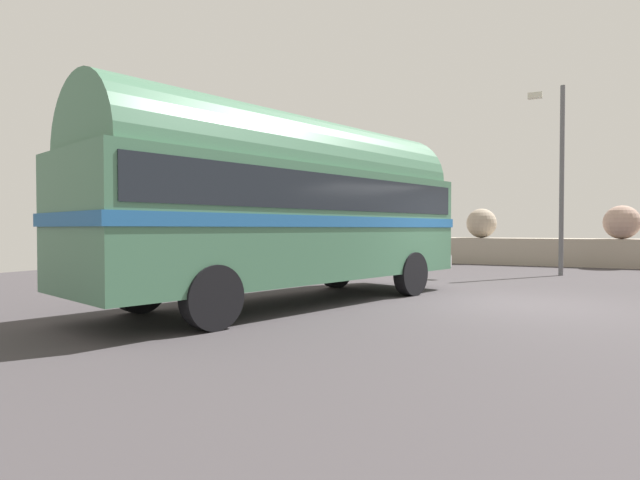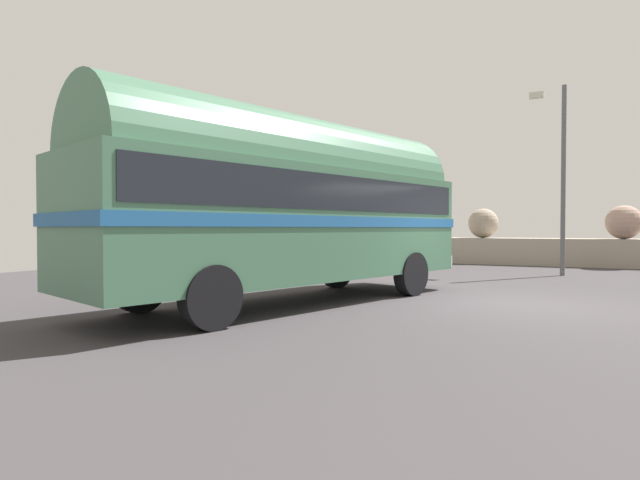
# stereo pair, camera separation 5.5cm
# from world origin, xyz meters

# --- Properties ---
(ground) EXTENTS (32.00, 26.00, 0.02)m
(ground) POSITION_xyz_m (0.00, 0.00, 0.01)
(ground) COLOR #3B373A
(breakwater) EXTENTS (31.36, 2.14, 2.49)m
(breakwater) POSITION_xyz_m (0.31, 11.81, 0.74)
(breakwater) COLOR #A49988
(breakwater) RESTS_ON ground
(vintage_coach) EXTENTS (4.86, 8.91, 3.70)m
(vintage_coach) POSITION_xyz_m (-3.98, -1.87, 2.05)
(vintage_coach) COLOR black
(vintage_coach) RESTS_ON ground
(lamp_post) EXTENTS (1.11, 0.70, 5.97)m
(lamp_post) POSITION_xyz_m (0.68, 7.02, 3.39)
(lamp_post) COLOR #5B5B60
(lamp_post) RESTS_ON ground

